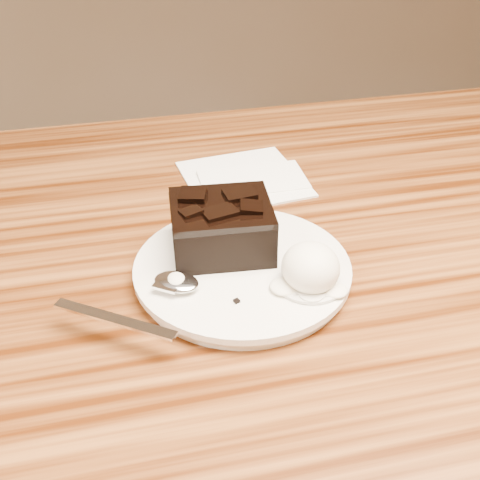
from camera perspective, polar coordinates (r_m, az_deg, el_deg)
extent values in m
cylinder|color=white|center=(0.61, 0.21, -2.95)|extent=(0.21, 0.21, 0.02)
cube|color=black|center=(0.61, -1.71, 0.96)|extent=(0.10, 0.09, 0.05)
ellipsoid|color=white|center=(0.57, 6.53, -2.52)|extent=(0.05, 0.06, 0.05)
cylinder|color=white|center=(0.58, 6.42, -3.87)|extent=(0.07, 0.07, 0.00)
cube|color=white|center=(0.78, 0.33, 5.74)|extent=(0.16, 0.16, 0.01)
cube|color=black|center=(0.57, 5.65, -4.66)|extent=(0.01, 0.01, 0.00)
cube|color=black|center=(0.56, -0.31, -5.65)|extent=(0.01, 0.01, 0.00)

